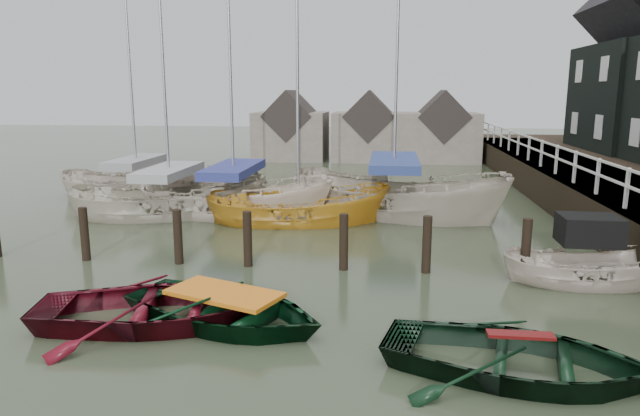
# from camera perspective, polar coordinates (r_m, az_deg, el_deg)

# --- Properties ---
(ground) EXTENTS (120.00, 120.00, 0.00)m
(ground) POSITION_cam_1_polar(r_m,az_deg,el_deg) (11.49, -4.92, -10.46)
(ground) COLOR #2A3421
(ground) RESTS_ON ground
(pier) EXTENTS (3.04, 32.00, 2.70)m
(pier) POSITION_cam_1_polar(r_m,az_deg,el_deg) (21.96, 26.01, 0.98)
(pier) COLOR black
(pier) RESTS_ON ground
(mooring_pilings) EXTENTS (13.72, 0.22, 1.80)m
(mooring_pilings) POSITION_cam_1_polar(r_m,az_deg,el_deg) (14.34, -6.90, -3.88)
(mooring_pilings) COLOR black
(mooring_pilings) RESTS_ON ground
(far_sheds) EXTENTS (14.00, 4.08, 4.39)m
(far_sheds) POSITION_cam_1_polar(r_m,az_deg,el_deg) (36.52, 4.68, 7.71)
(far_sheds) COLOR #665B51
(far_sheds) RESTS_ON ground
(rowboat_red) EXTENTS (5.07, 4.07, 0.93)m
(rowboat_red) POSITION_cam_1_polar(r_m,az_deg,el_deg) (11.42, -15.74, -11.01)
(rowboat_red) COLOR #4F0B16
(rowboat_red) RESTS_ON ground
(rowboat_green) EXTENTS (4.90, 4.24, 0.85)m
(rowboat_green) POSITION_cam_1_polar(r_m,az_deg,el_deg) (11.13, -9.45, -11.33)
(rowboat_green) COLOR black
(rowboat_green) RESTS_ON ground
(rowboat_dkgreen) EXTENTS (4.71, 3.82, 0.86)m
(rowboat_dkgreen) POSITION_cam_1_polar(r_m,az_deg,el_deg) (9.69, 19.14, -15.48)
(rowboat_dkgreen) COLOR black
(rowboat_dkgreen) RESTS_ON ground
(motorboat) EXTENTS (3.82, 1.47, 2.28)m
(motorboat) POSITION_cam_1_polar(r_m,az_deg,el_deg) (14.41, 25.17, -6.44)
(motorboat) COLOR beige
(motorboat) RESTS_ON ground
(sailboat_a) EXTENTS (7.23, 4.56, 11.03)m
(sailboat_a) POSITION_cam_1_polar(r_m,az_deg,el_deg) (20.84, -14.67, -0.55)
(sailboat_a) COLOR beige
(sailboat_a) RESTS_ON ground
(sailboat_b) EXTENTS (7.41, 3.48, 12.20)m
(sailboat_b) POSITION_cam_1_polar(r_m,az_deg,el_deg) (20.39, -8.52, -0.56)
(sailboat_b) COLOR silver
(sailboat_b) RESTS_ON ground
(sailboat_c) EXTENTS (6.39, 3.10, 10.03)m
(sailboat_c) POSITION_cam_1_polar(r_m,az_deg,el_deg) (19.14, -2.16, -1.38)
(sailboat_c) COLOR gold
(sailboat_c) RESTS_ON ground
(sailboat_d) EXTENTS (8.78, 6.13, 13.84)m
(sailboat_d) POSITION_cam_1_polar(r_m,az_deg,el_deg) (20.49, 7.30, -0.46)
(sailboat_d) COLOR beige
(sailboat_d) RESTS_ON ground
(sailboat_e) EXTENTS (6.61, 2.60, 10.75)m
(sailboat_e) POSITION_cam_1_polar(r_m,az_deg,el_deg) (24.53, -17.71, 1.07)
(sailboat_e) COLOR beige
(sailboat_e) RESTS_ON ground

